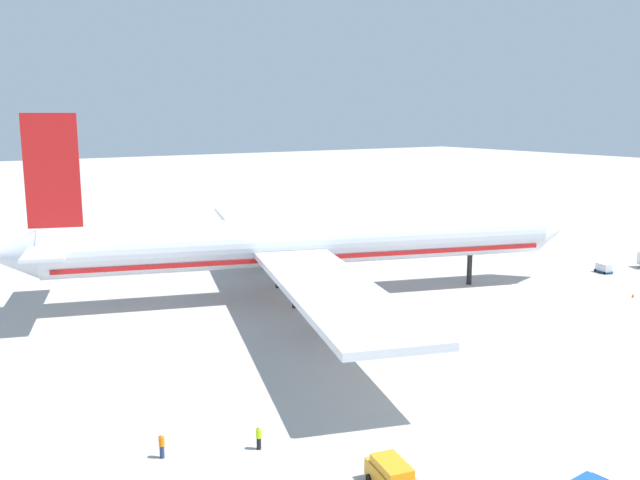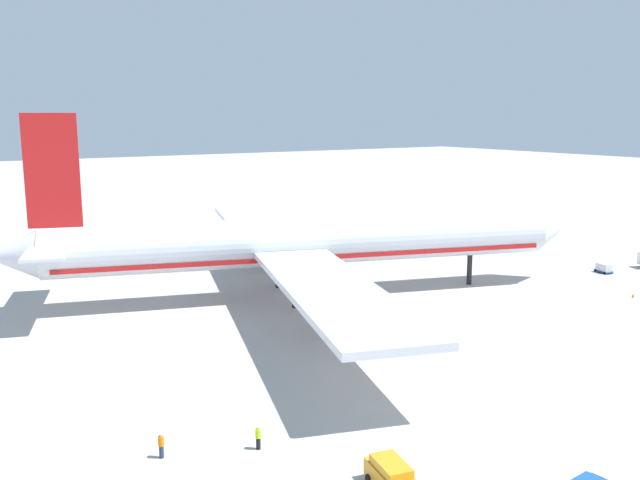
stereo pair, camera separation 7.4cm
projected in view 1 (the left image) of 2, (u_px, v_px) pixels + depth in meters
The scene contains 10 objects.
ground_plane at pixel (310, 295), 88.34m from camera, with size 600.00×600.00×0.00m, color #ADA8A0.
airliner at pixel (299, 243), 86.86m from camera, with size 73.91×77.97×23.30m.
service_van at pixel (393, 477), 42.11m from camera, with size 2.77×4.85×1.97m.
baggage_cart_0 at pixel (225, 233), 133.10m from camera, with size 2.17×3.42×0.40m.
baggage_cart_1 at pixel (33, 251), 113.22m from camera, with size 2.23×3.48×1.49m.
baggage_cart_2 at pixel (604, 268), 100.83m from camera, with size 1.94×3.18×1.38m.
ground_worker_3 at pixel (162, 445), 46.40m from camera, with size 0.55×0.55×1.79m.
ground_worker_4 at pixel (259, 437), 47.62m from camera, with size 0.46×0.46×1.73m.
traffic_cone_0 at pixel (633, 295), 87.25m from camera, with size 0.36×0.36×0.55m, color orange.
traffic_cone_1 at pixel (34, 267), 103.74m from camera, with size 0.36×0.36×0.55m, color orange.
Camera 1 is at (-45.16, -72.68, 23.14)m, focal length 38.24 mm.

